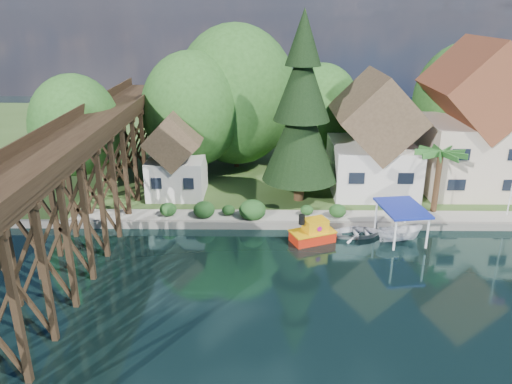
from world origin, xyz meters
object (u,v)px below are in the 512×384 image
(palm_tree, at_px, (441,155))
(conifer, at_px, (301,113))
(boat_white_a, at_px, (359,231))
(boat_canopy, at_px, (400,227))
(house_left, at_px, (374,142))
(tugboat, at_px, (313,233))
(shed, at_px, (176,160))
(house_center, at_px, (472,127))
(trestle_bridge, at_px, (85,177))

(palm_tree, bearing_deg, conifer, 166.49)
(boat_white_a, distance_m, boat_canopy, 3.13)
(house_left, distance_m, tugboat, 12.81)
(house_left, height_order, shed, house_left)
(house_center, relative_size, palm_tree, 2.43)
(house_center, bearing_deg, house_left, -176.82)
(tugboat, height_order, boat_white_a, tugboat)
(house_center, distance_m, conifer, 16.37)
(trestle_bridge, xyz_separation_m, house_center, (32.00, 11.33, 1.07))
(boat_canopy, bearing_deg, palm_tree, 48.93)
(palm_tree, distance_m, boat_white_a, 9.38)
(shed, bearing_deg, trestle_bridge, -118.19)
(shed, xyz_separation_m, boat_white_a, (15.37, -7.73, -3.43))
(palm_tree, relative_size, boat_white_a, 1.51)
(house_left, relative_size, conifer, 0.68)
(house_center, bearing_deg, trestle_bridge, -160.51)
(house_center, bearing_deg, boat_canopy, -129.52)
(palm_tree, bearing_deg, house_left, 128.05)
(conifer, xyz_separation_m, palm_tree, (11.21, -2.69, -2.86))
(house_center, distance_m, boat_white_a, 16.32)
(palm_tree, xyz_separation_m, boat_white_a, (-6.92, -3.76, -5.09))
(trestle_bridge, bearing_deg, tugboat, 2.09)
(trestle_bridge, xyz_separation_m, shed, (5.00, 9.33, -1.52))
(boat_white_a, bearing_deg, tugboat, 98.76)
(house_center, xyz_separation_m, shed, (-27.00, -2.00, -2.59))
(shed, bearing_deg, conifer, -6.60)
(trestle_bridge, height_order, shed, trestle_bridge)
(trestle_bridge, distance_m, tugboat, 17.31)
(house_left, relative_size, shed, 1.40)
(house_left, bearing_deg, boat_canopy, -88.50)
(house_left, distance_m, boat_white_a, 10.71)
(trestle_bridge, relative_size, house_center, 3.18)
(trestle_bridge, bearing_deg, palm_tree, 11.10)
(house_left, xyz_separation_m, conifer, (-6.92, -2.78, 3.20))
(conifer, xyz_separation_m, boat_canopy, (7.19, -7.31, -7.14))
(trestle_bridge, bearing_deg, house_center, 19.49)
(trestle_bridge, height_order, house_center, house_center)
(shed, bearing_deg, boat_canopy, -25.18)
(shed, distance_m, boat_white_a, 17.54)
(boat_canopy, bearing_deg, house_left, 91.50)
(house_center, bearing_deg, shed, -175.76)
(house_left, bearing_deg, trestle_bridge, -154.79)
(house_center, relative_size, shed, 1.77)
(house_center, xyz_separation_m, tugboat, (-15.33, -10.72, -5.70))
(house_center, bearing_deg, boat_white_a, -140.07)
(conifer, relative_size, boat_canopy, 3.43)
(house_center, bearing_deg, palm_tree, -128.27)
(shed, bearing_deg, boat_white_a, -26.72)
(conifer, relative_size, tugboat, 4.36)
(house_left, distance_m, shed, 18.11)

